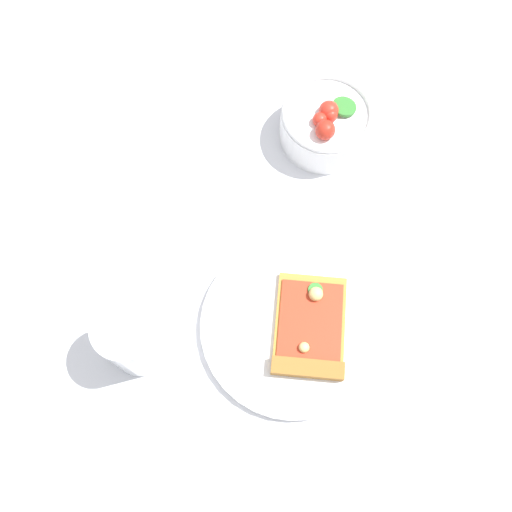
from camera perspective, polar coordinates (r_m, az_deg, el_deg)
name	(u,v)px	position (r m, az deg, el deg)	size (l,w,h in m)	color
ground_plane	(268,288)	(0.72, 1.20, -3.21)	(2.40, 2.40, 0.00)	silver
plate	(292,326)	(0.70, 3.62, -6.97)	(0.22, 0.22, 0.01)	white
pizza_slice_main	(310,333)	(0.69, 5.36, -7.60)	(0.15, 0.13, 0.02)	gold
salad_bowl	(326,123)	(0.79, 6.99, 12.99)	(0.12, 0.12, 0.08)	white
soda_glass	(134,339)	(0.67, -12.05, -8.03)	(0.07, 0.07, 0.11)	silver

